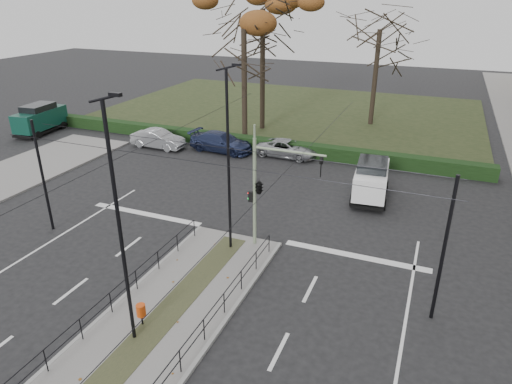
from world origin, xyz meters
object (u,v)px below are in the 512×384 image
at_px(traffic_light, 261,185).
at_px(streetlamp_median_far, 229,161).
at_px(parked_car_third, 221,142).
at_px(rust_tree, 263,9).
at_px(parked_car_fourth, 287,148).
at_px(bare_tree_center, 379,37).
at_px(bare_tree_near, 244,38).
at_px(green_van, 40,118).
at_px(streetlamp_median_near, 120,227).
at_px(litter_bin, 141,311).
at_px(parked_car_second, 158,139).
at_px(white_van, 371,179).

height_order(traffic_light, streetlamp_median_far, streetlamp_median_far).
height_order(parked_car_third, rust_tree, rust_tree).
bearing_deg(parked_car_fourth, bare_tree_center, -18.49).
xyz_separation_m(rust_tree, bare_tree_near, (0.09, -4.23, -1.97)).
bearing_deg(green_van, bare_tree_center, 27.32).
relative_size(streetlamp_median_near, parked_car_third, 1.71).
height_order(litter_bin, parked_car_fourth, parked_car_fourth).
height_order(traffic_light, parked_car_third, traffic_light).
xyz_separation_m(parked_car_third, parked_car_fourth, (5.25, 0.77, -0.11)).
bearing_deg(streetlamp_median_far, green_van, 153.77).
bearing_deg(parked_car_second, white_van, -100.27).
bearing_deg(bare_tree_center, streetlamp_median_far, -95.63).
distance_m(litter_bin, bare_tree_near, 24.81).
bearing_deg(white_van, streetlamp_median_near, -109.99).
bearing_deg(streetlamp_median_far, streetlamp_median_near, -94.11).
bearing_deg(bare_tree_near, white_van, -33.00).
bearing_deg(litter_bin, bare_tree_near, 104.04).
xyz_separation_m(parked_car_third, white_van, (12.45, -4.63, 0.50)).
bearing_deg(streetlamp_median_near, bare_tree_near, 103.99).
distance_m(white_van, green_van, 29.90).
distance_m(green_van, rust_tree, 21.86).
bearing_deg(green_van, rust_tree, 25.68).
height_order(streetlamp_median_far, white_van, streetlamp_median_far).
height_order(litter_bin, parked_car_third, parked_car_third).
xyz_separation_m(parked_car_third, rust_tree, (0.66, 7.20, 9.62)).
height_order(streetlamp_median_near, rust_tree, rust_tree).
bearing_deg(traffic_light, streetlamp_median_near, -102.55).
distance_m(traffic_light, green_van, 28.10).
xyz_separation_m(litter_bin, streetlamp_median_far, (0.67, 6.47, 3.86)).
xyz_separation_m(streetlamp_median_far, parked_car_third, (-7.14, 13.47, -3.88)).
bearing_deg(streetlamp_median_far, parked_car_second, 134.91).
distance_m(streetlamp_median_far, bare_tree_center, 26.33).
bearing_deg(traffic_light, rust_tree, 111.28).
relative_size(litter_bin, bare_tree_near, 0.08).
height_order(litter_bin, streetlamp_median_far, streetlamp_median_far).
bearing_deg(litter_bin, white_van, 68.69).
relative_size(parked_car_second, bare_tree_near, 0.38).
bearing_deg(rust_tree, bare_tree_center, 30.44).
relative_size(traffic_light, green_van, 1.02).
distance_m(traffic_light, streetlamp_median_near, 8.27).
bearing_deg(streetlamp_median_far, traffic_light, 32.32).
xyz_separation_m(rust_tree, bare_tree_center, (9.05, 5.32, -2.35)).
xyz_separation_m(white_van, bare_tree_center, (-2.74, 17.14, 6.77)).
xyz_separation_m(parked_car_third, bare_tree_near, (0.75, 2.97, 7.64)).
relative_size(parked_car_second, parked_car_fourth, 0.96).
xyz_separation_m(parked_car_second, parked_car_third, (5.15, 1.13, 0.02)).
bearing_deg(rust_tree, green_van, -154.32).
relative_size(parked_car_second, parked_car_third, 0.86).
bearing_deg(streetlamp_median_far, parked_car_third, 117.94).
bearing_deg(parked_car_third, streetlamp_median_near, -157.41).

